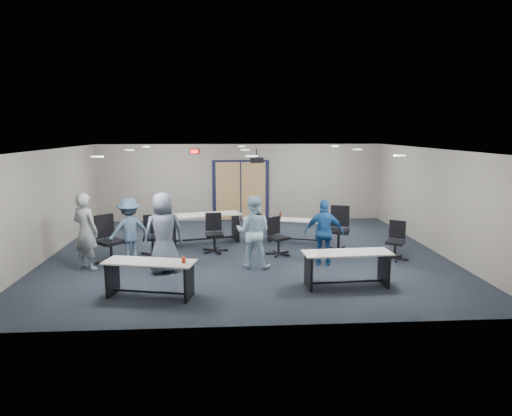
{
  "coord_description": "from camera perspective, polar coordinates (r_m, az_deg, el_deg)",
  "views": [
    {
      "loc": [
        -0.51,
        -11.55,
        3.18
      ],
      "look_at": [
        0.23,
        -0.3,
        1.25
      ],
      "focal_mm": 32.0,
      "sensor_mm": 36.0,
      "label": 1
    }
  ],
  "objects": [
    {
      "name": "chair_back_d",
      "position": [
        12.24,
        10.31,
        -2.63
      ],
      "size": [
        0.95,
        0.95,
        1.2
      ],
      "primitive_type": null,
      "rotation": [
        0.0,
        0.0,
        -0.33
      ],
      "color": "black",
      "rests_on": "floor"
    },
    {
      "name": "person_lightblue",
      "position": [
        10.6,
        -0.34,
        -2.99
      ],
      "size": [
        0.96,
        0.83,
        1.7
      ],
      "primitive_type": "imported",
      "rotation": [
        0.0,
        0.0,
        2.88
      ],
      "color": "#B9DBF5",
      "rests_on": "floor"
    },
    {
      "name": "chair_back_b",
      "position": [
        12.04,
        -5.22,
        -3.15
      ],
      "size": [
        0.71,
        0.71,
        1.02
      ],
      "primitive_type": null,
      "rotation": [
        0.0,
        0.0,
        0.12
      ],
      "color": "black",
      "rests_on": "floor"
    },
    {
      "name": "person_plaid",
      "position": [
        10.43,
        -11.48,
        -3.02
      ],
      "size": [
        1.03,
        0.83,
        1.83
      ],
      "primitive_type": "imported",
      "rotation": [
        0.0,
        0.0,
        3.45
      ],
      "color": "slate",
      "rests_on": "floor"
    },
    {
      "name": "chair_loose_left",
      "position": [
        11.45,
        -17.73,
        -3.83
      ],
      "size": [
        1.05,
        1.05,
        1.18
      ],
      "primitive_type": null,
      "rotation": [
        0.0,
        0.0,
        0.79
      ],
      "color": "black",
      "rests_on": "floor"
    },
    {
      "name": "left_wall",
      "position": [
        12.52,
        -24.73,
        0.42
      ],
      "size": [
        0.04,
        9.0,
        2.7
      ],
      "primitive_type": "cube",
      "color": "gray",
      "rests_on": "floor"
    },
    {
      "name": "front_wall",
      "position": [
        7.3,
        0.35,
        -4.8
      ],
      "size": [
        10.0,
        0.04,
        2.7
      ],
      "primitive_type": "cube",
      "color": "gray",
      "rests_on": "floor"
    },
    {
      "name": "person_back",
      "position": [
        11.45,
        -15.52,
        -2.7
      ],
      "size": [
        1.17,
        0.94,
        1.58
      ],
      "primitive_type": "imported",
      "rotation": [
        0.0,
        0.0,
        3.55
      ],
      "color": "#405873",
      "rests_on": "floor"
    },
    {
      "name": "ceiling_projector",
      "position": [
        12.1,
        0.08,
        6.04
      ],
      "size": [
        0.35,
        0.32,
        0.37
      ],
      "color": "black",
      "rests_on": "ceiling"
    },
    {
      "name": "double_door",
      "position": [
        16.16,
        -1.92,
        2.13
      ],
      "size": [
        2.0,
        0.07,
        2.2
      ],
      "color": "black",
      "rests_on": "back_wall"
    },
    {
      "name": "exit_sign",
      "position": [
        16.05,
        -7.71,
        7.02
      ],
      "size": [
        0.32,
        0.07,
        0.18
      ],
      "color": "black",
      "rests_on": "back_wall"
    },
    {
      "name": "table_back_right",
      "position": [
        13.12,
        4.95,
        -2.32
      ],
      "size": [
        1.71,
        1.02,
        0.9
      ],
      "rotation": [
        0.0,
        0.0,
        -0.32
      ],
      "color": "beige",
      "rests_on": "floor"
    },
    {
      "name": "ceiling",
      "position": [
        11.57,
        -1.25,
        7.34
      ],
      "size": [
        10.0,
        9.0,
        0.04
      ],
      "primitive_type": "cube",
      "color": "white",
      "rests_on": "back_wall"
    },
    {
      "name": "floor",
      "position": [
        11.99,
        -1.2,
        -5.67
      ],
      "size": [
        10.0,
        10.0,
        0.0
      ],
      "primitive_type": "plane",
      "color": "#1C222D",
      "rests_on": "ground"
    },
    {
      "name": "right_wall",
      "position": [
        12.92,
        21.52,
        0.89
      ],
      "size": [
        0.04,
        9.0,
        2.7
      ],
      "primitive_type": "cube",
      "color": "gray",
      "rests_on": "floor"
    },
    {
      "name": "ceiling_can_lights",
      "position": [
        11.82,
        -1.3,
        7.24
      ],
      "size": [
        6.24,
        5.74,
        0.02
      ],
      "primitive_type": null,
      "color": "white",
      "rests_on": "ceiling"
    },
    {
      "name": "chair_loose_right",
      "position": [
        11.82,
        17.02,
        -3.94
      ],
      "size": [
        0.83,
        0.83,
        0.96
      ],
      "primitive_type": null,
      "rotation": [
        0.0,
        0.0,
        -0.55
      ],
      "color": "black",
      "rests_on": "floor"
    },
    {
      "name": "table_front_left",
      "position": [
        9.05,
        -13.07,
        -7.85
      ],
      "size": [
        1.83,
        0.95,
        0.82
      ],
      "rotation": [
        0.0,
        0.0,
        -0.22
      ],
      "color": "beige",
      "rests_on": "floor"
    },
    {
      "name": "person_navy",
      "position": [
        10.9,
        8.55,
        -3.07
      ],
      "size": [
        0.99,
        0.62,
        1.58
      ],
      "primitive_type": "imported",
      "rotation": [
        0.0,
        0.0,
        2.87
      ],
      "color": "#1C529B",
      "rests_on": "floor"
    },
    {
      "name": "chair_back_c",
      "position": [
        11.73,
        2.84,
        -3.58
      ],
      "size": [
        0.85,
        0.85,
        0.97
      ],
      "primitive_type": null,
      "rotation": [
        0.0,
        0.0,
        0.59
      ],
      "color": "black",
      "rests_on": "floor"
    },
    {
      "name": "chair_back_a",
      "position": [
        11.91,
        -12.85,
        -3.45
      ],
      "size": [
        0.73,
        0.73,
        1.03
      ],
      "primitive_type": null,
      "rotation": [
        0.0,
        0.0,
        0.14
      ],
      "color": "black",
      "rests_on": "floor"
    },
    {
      "name": "table_back_left",
      "position": [
        13.06,
        -6.42,
        -1.9
      ],
      "size": [
        2.15,
        1.19,
        0.83
      ],
      "rotation": [
        0.0,
        0.0,
        0.27
      ],
      "color": "beige",
      "rests_on": "floor"
    },
    {
      "name": "table_front_right",
      "position": [
        9.56,
        11.28,
        -6.76
      ],
      "size": [
        1.83,
        0.71,
        0.73
      ],
      "rotation": [
        0.0,
        0.0,
        0.06
      ],
      "color": "beige",
      "rests_on": "floor"
    },
    {
      "name": "person_gray",
      "position": [
        11.15,
        -20.53,
        -2.75
      ],
      "size": [
        0.77,
        0.67,
        1.78
      ],
      "primitive_type": "imported",
      "rotation": [
        0.0,
        0.0,
        2.68
      ],
      "color": "gray",
      "rests_on": "floor"
    },
    {
      "name": "back_wall",
      "position": [
        16.16,
        -1.93,
        3.2
      ],
      "size": [
        10.0,
        0.04,
        2.7
      ],
      "primitive_type": "cube",
      "color": "gray",
      "rests_on": "floor"
    }
  ]
}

